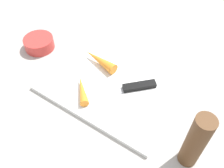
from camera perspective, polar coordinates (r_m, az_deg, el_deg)
ground_plane at (r=0.68m, az=-0.00°, el=-0.66°), size 1.40×1.40×0.00m
cutting_board at (r=0.68m, az=-0.00°, el=-0.33°), size 0.36×0.26×0.01m
knife at (r=0.66m, az=5.21°, el=-0.66°), size 0.15×0.16×0.01m
carrot_long at (r=0.72m, az=-2.89°, el=5.51°), size 0.12×0.05×0.03m
carrot_short at (r=0.65m, az=-6.92°, el=-1.27°), size 0.08×0.08×0.02m
small_bowl at (r=0.82m, az=-16.44°, el=9.00°), size 0.09×0.09×0.04m
pepper_grinder at (r=0.53m, az=18.68°, el=-12.49°), size 0.04×0.04×0.16m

